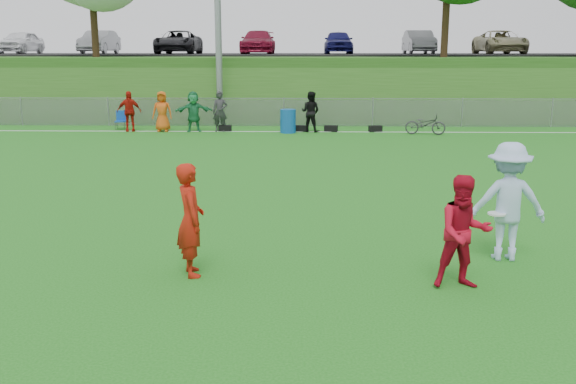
{
  "coord_description": "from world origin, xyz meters",
  "views": [
    {
      "loc": [
        0.94,
        -9.02,
        3.47
      ],
      "look_at": [
        0.69,
        0.5,
        1.32
      ],
      "focal_mm": 40.0,
      "sensor_mm": 36.0,
      "label": 1
    }
  ],
  "objects_px": {
    "bicycle": "(425,124)",
    "player_blue": "(507,202)",
    "recycling_bin": "(288,121)",
    "frisbee": "(497,214)",
    "player_red_left": "(190,220)",
    "player_red_center": "(464,232)"
  },
  "relations": [
    {
      "from": "player_red_left",
      "to": "player_red_center",
      "type": "distance_m",
      "value": 4.11
    },
    {
      "from": "player_red_center",
      "to": "recycling_bin",
      "type": "relative_size",
      "value": 1.73
    },
    {
      "from": "player_red_center",
      "to": "bicycle",
      "type": "distance_m",
      "value": 17.44
    },
    {
      "from": "player_red_center",
      "to": "bicycle",
      "type": "height_order",
      "value": "player_red_center"
    },
    {
      "from": "player_blue",
      "to": "frisbee",
      "type": "xyz_separation_m",
      "value": [
        -0.22,
        -0.18,
        -0.16
      ]
    },
    {
      "from": "player_red_left",
      "to": "frisbee",
      "type": "xyz_separation_m",
      "value": [
        4.89,
        0.71,
        -0.06
      ]
    },
    {
      "from": "player_blue",
      "to": "recycling_bin",
      "type": "height_order",
      "value": "player_blue"
    },
    {
      "from": "frisbee",
      "to": "recycling_bin",
      "type": "relative_size",
      "value": 0.3
    },
    {
      "from": "player_red_center",
      "to": "player_blue",
      "type": "height_order",
      "value": "player_blue"
    },
    {
      "from": "frisbee",
      "to": "recycling_bin",
      "type": "height_order",
      "value": "recycling_bin"
    },
    {
      "from": "frisbee",
      "to": "recycling_bin",
      "type": "distance_m",
      "value": 16.95
    },
    {
      "from": "bicycle",
      "to": "player_blue",
      "type": "bearing_deg",
      "value": -173.22
    },
    {
      "from": "recycling_bin",
      "to": "frisbee",
      "type": "bearing_deg",
      "value": -76.91
    },
    {
      "from": "player_red_left",
      "to": "player_blue",
      "type": "xyz_separation_m",
      "value": [
        5.11,
        0.9,
        0.1
      ]
    },
    {
      "from": "player_red_left",
      "to": "frisbee",
      "type": "height_order",
      "value": "player_red_left"
    },
    {
      "from": "player_red_left",
      "to": "player_red_center",
      "type": "xyz_separation_m",
      "value": [
        4.08,
        -0.45,
        -0.04
      ]
    },
    {
      "from": "player_red_left",
      "to": "frisbee",
      "type": "relative_size",
      "value": 6.01
    },
    {
      "from": "frisbee",
      "to": "bicycle",
      "type": "height_order",
      "value": "bicycle"
    },
    {
      "from": "player_blue",
      "to": "bicycle",
      "type": "height_order",
      "value": "player_blue"
    },
    {
      "from": "player_blue",
      "to": "recycling_bin",
      "type": "relative_size",
      "value": 2.02
    },
    {
      "from": "recycling_bin",
      "to": "player_red_left",
      "type": "bearing_deg",
      "value": -93.51
    },
    {
      "from": "player_blue",
      "to": "recycling_bin",
      "type": "bearing_deg",
      "value": -73.55
    }
  ]
}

